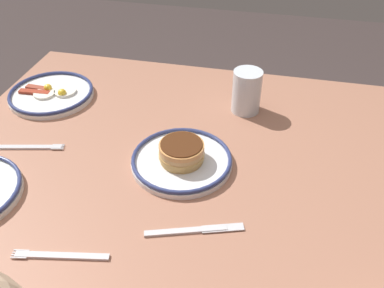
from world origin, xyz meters
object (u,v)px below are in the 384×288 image
plate_center_pancakes (182,158)px  drinking_glass (246,93)px  fork_near (60,256)px  fork_far (27,147)px  butter_knife (194,230)px  plate_near_main (51,94)px

plate_center_pancakes → drinking_glass: drinking_glass is taller
fork_near → fork_far: size_ratio=0.98×
fork_near → fork_far: (0.24, -0.30, -0.00)m
plate_center_pancakes → butter_knife: bearing=110.6°
fork_near → drinking_glass: bearing=-115.8°
fork_near → butter_knife: bearing=-153.6°
plate_center_pancakes → fork_near: (0.17, 0.33, -0.02)m
plate_near_main → plate_center_pancakes: 0.52m
plate_near_main → drinking_glass: (-0.59, -0.06, 0.04)m
plate_near_main → fork_far: 0.25m
butter_knife → plate_near_main: bearing=-37.9°
plate_center_pancakes → fork_near: size_ratio=1.30×
drinking_glass → fork_far: drinking_glass is taller
plate_center_pancakes → drinking_glass: bearing=-113.9°
fork_near → fork_far: same height
drinking_glass → fork_near: (0.29, 0.61, -0.05)m
fork_far → fork_near: bearing=129.1°
plate_near_main → butter_knife: (-0.55, 0.43, -0.01)m
fork_near → butter_knife: (-0.25, -0.12, -0.00)m
plate_near_main → plate_center_pancakes: (-0.47, 0.22, 0.01)m
plate_near_main → drinking_glass: bearing=-174.3°
drinking_glass → fork_near: drinking_glass is taller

